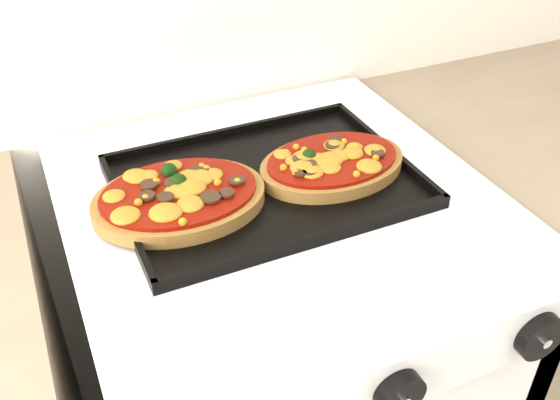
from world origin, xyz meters
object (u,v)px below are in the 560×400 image
stove (279,392)px  pizza_left (179,196)px  pizza_right (332,162)px  baking_tray (266,180)px

stove → pizza_left: pizza_left is taller
pizza_left → stove: bearing=-4.1°
stove → pizza_right: 0.49m
stove → pizza_right: (0.09, 0.00, 0.48)m
baking_tray → pizza_right: bearing=-9.3°
stove → baking_tray: baking_tray is taller
baking_tray → pizza_left: pizza_left is taller
baking_tray → pizza_right: (0.10, -0.02, 0.01)m
pizza_left → baking_tray: bearing=3.4°
baking_tray → stove: bearing=-54.2°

